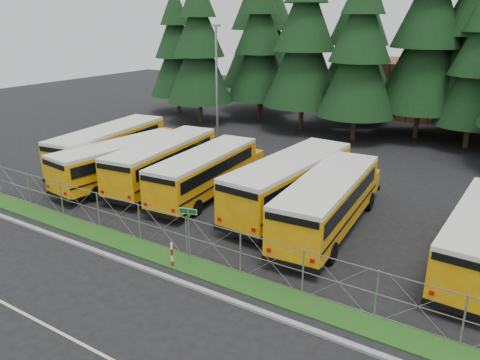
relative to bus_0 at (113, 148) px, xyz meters
name	(u,v)px	position (x,y,z in m)	size (l,w,h in m)	color
ground	(216,252)	(14.11, -6.84, -1.57)	(120.00, 120.00, 0.00)	black
curb	(175,280)	(14.11, -9.94, -1.51)	(50.00, 0.25, 0.12)	gray
grass_verge	(195,267)	(14.11, -8.54, -1.54)	(50.00, 1.40, 0.06)	#1A4714
road_lane_line	(84,345)	(14.11, -14.84, -1.56)	(50.00, 0.12, 0.01)	beige
chainlink_fence	(204,242)	(14.11, -7.84, -0.57)	(44.00, 0.10, 2.00)	#979A9F
brick_building	(474,92)	(20.11, 33.16, 1.43)	(22.00, 10.00, 6.00)	brown
bus_0	(113,148)	(0.00, 0.00, 0.00)	(2.83, 11.97, 3.14)	orange
bus_1	(126,163)	(3.29, -1.98, -0.11)	(2.62, 11.11, 2.91)	orange
bus_2	(166,162)	(5.62, -0.54, -0.07)	(2.70, 11.46, 3.00)	orange
bus_3	(208,173)	(9.25, -0.78, -0.13)	(2.59, 10.98, 2.88)	orange
bus_5	(293,184)	(14.83, -0.05, 0.03)	(2.87, 12.18, 3.19)	orange
bus_6	(330,203)	(17.72, -1.59, -0.03)	(2.77, 11.75, 3.08)	orange
street_sign	(188,225)	(13.80, -8.50, 0.46)	(0.81, 0.54, 2.81)	#979A9F
striped_bollard	(172,255)	(13.22, -9.04, -0.97)	(0.11, 0.11, 1.20)	#B20C0C
light_standard	(217,81)	(2.43, 10.02, 3.93)	(0.70, 0.35, 10.14)	#979A9F
conifer_0	(176,51)	(-9.78, 19.46, 5.42)	(6.32, 6.32, 13.99)	black
conifer_1	(199,49)	(-4.25, 16.43, 6.02)	(6.86, 6.86, 15.17)	black
conifer_2	(260,46)	(0.30, 21.06, 6.22)	(7.04, 7.04, 15.57)	black
conifer_3	(304,42)	(6.37, 18.96, 6.90)	(7.66, 7.66, 16.94)	black
conifer_4	(360,53)	(12.22, 17.77, 6.19)	(7.01, 7.01, 15.51)	black
conifer_5	(427,37)	(16.88, 21.68, 7.46)	(8.16, 8.16, 18.05)	black
conifer_6	(478,67)	(21.39, 20.36, 5.24)	(6.16, 6.16, 13.62)	black
conifer_10	(263,20)	(-2.02, 25.61, 8.75)	(9.33, 9.33, 20.63)	black
conifer_11	(358,36)	(9.44, 25.22, 7.30)	(8.02, 8.02, 17.74)	black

